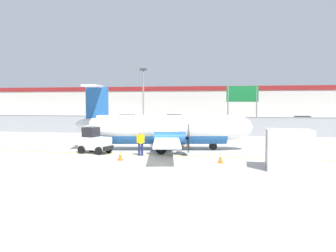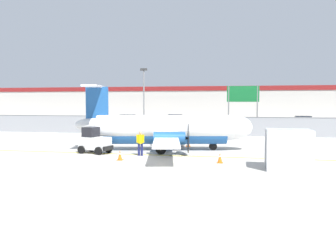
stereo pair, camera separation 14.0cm
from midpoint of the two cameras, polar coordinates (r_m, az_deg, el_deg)
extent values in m
plane|color=#BCB7AD|center=(24.02, -1.10, -5.17)|extent=(140.00, 140.00, 0.00)
cube|color=yellow|center=(25.95, -0.10, -4.50)|extent=(84.00, 0.20, 0.01)
cube|color=gray|center=(41.55, 4.51, -0.03)|extent=(98.00, 0.04, 2.00)
cylinder|color=slate|center=(41.49, 4.52, 1.41)|extent=(98.00, 0.10, 0.10)
cube|color=#38383A|center=(53.01, 6.12, -0.25)|extent=(98.00, 17.00, 0.12)
cube|color=beige|center=(71.32, 7.66, 3.32)|extent=(91.00, 8.00, 6.50)
cube|color=maroon|center=(67.37, 7.42, 5.72)|extent=(91.00, 0.20, 0.80)
cylinder|color=white|center=(28.50, -0.28, -0.23)|extent=(10.53, 4.02, 1.90)
ellipsoid|color=white|center=(29.00, 10.55, -0.22)|extent=(2.72, 2.26, 1.80)
ellipsoid|color=white|center=(29.02, -11.09, 0.17)|extent=(3.08, 1.63, 1.05)
cylinder|color=#1E5193|center=(28.54, -0.28, -1.27)|extent=(9.40, 3.39, 1.48)
cube|color=white|center=(28.54, -0.07, -1.37)|extent=(4.91, 15.98, 0.18)
cylinder|color=#1E5193|center=(31.14, 0.29, -0.94)|extent=(2.34, 1.34, 0.90)
cone|color=black|center=(31.16, 2.41, -0.94)|extent=(0.53, 0.52, 0.44)
cylinder|color=#262626|center=(31.17, 2.68, -0.94)|extent=(0.48, 2.06, 2.10)
cylinder|color=#1E5193|center=(25.96, 0.37, -1.88)|extent=(2.34, 1.34, 0.90)
cone|color=black|center=(25.99, 2.91, -1.88)|extent=(0.53, 0.52, 0.44)
cylinder|color=#262626|center=(26.00, 3.24, -1.88)|extent=(0.48, 2.06, 2.10)
cube|color=#1E5193|center=(28.92, -10.61, 2.84)|extent=(1.70, 0.53, 3.10)
cube|color=white|center=(28.96, -10.91, 5.90)|extent=(2.08, 4.92, 0.14)
cylinder|color=#59595B|center=(28.80, 7.02, -2.14)|extent=(0.17, 0.17, 0.97)
cylinder|color=black|center=(28.86, 7.01, -3.10)|extent=(0.63, 0.34, 0.60)
cylinder|color=#59595B|center=(30.78, -0.82, -1.66)|extent=(0.17, 0.17, 0.90)
cylinder|color=black|center=(30.82, -0.82, -2.49)|extent=(0.79, 0.37, 0.76)
cylinder|color=#59595B|center=(26.38, -0.94, -2.56)|extent=(0.17, 0.17, 0.90)
cylinder|color=black|center=(26.44, -0.94, -3.52)|extent=(0.79, 0.37, 0.76)
cube|color=silver|center=(27.46, -10.93, -2.58)|extent=(2.40, 1.60, 0.90)
cube|color=black|center=(27.60, -11.53, -0.89)|extent=(1.12, 1.19, 0.70)
cube|color=black|center=(26.82, -8.96, -3.35)|extent=(0.42, 1.11, 0.30)
cylinder|color=black|center=(27.56, -8.92, -3.48)|extent=(0.59, 0.31, 0.56)
cylinder|color=black|center=(26.59, -10.41, -3.76)|extent=(0.59, 0.31, 0.56)
cylinder|color=black|center=(28.44, -11.40, -3.29)|extent=(0.59, 0.31, 0.56)
cylinder|color=black|center=(27.50, -12.93, -3.54)|extent=(0.59, 0.31, 0.56)
cylinder|color=#191E4C|center=(25.86, -3.85, -3.59)|extent=(0.20, 0.20, 0.85)
cylinder|color=#191E4C|center=(25.86, -4.30, -3.59)|extent=(0.20, 0.20, 0.85)
cylinder|color=yellow|center=(25.78, -4.08, -1.99)|extent=(0.42, 0.42, 0.60)
cylinder|color=yellow|center=(25.77, -3.59, -1.93)|extent=(0.12, 0.12, 0.55)
cylinder|color=yellow|center=(25.78, -4.57, -1.93)|extent=(0.12, 0.12, 0.55)
sphere|color=tan|center=(25.74, -4.09, -1.02)|extent=(0.22, 0.22, 0.22)
cube|color=silver|center=(21.57, 18.05, -3.42)|extent=(2.44, 2.05, 2.20)
cube|color=#333338|center=(21.57, 18.05, -3.42)|extent=(2.44, 0.13, 2.20)
cube|color=orange|center=(24.03, -7.16, -5.15)|extent=(0.36, 0.36, 0.04)
cone|color=orange|center=(23.99, -7.16, -4.39)|extent=(0.28, 0.28, 0.60)
cylinder|color=white|center=(23.97, -7.16, -4.20)|extent=(0.17, 0.17, 0.08)
cube|color=orange|center=(23.00, 8.09, -5.56)|extent=(0.36, 0.36, 0.04)
cone|color=orange|center=(22.95, 8.09, -4.77)|extent=(0.28, 0.28, 0.60)
cylinder|color=white|center=(22.94, 8.10, -4.57)|extent=(0.17, 0.17, 0.08)
cube|color=orange|center=(29.39, -11.52, -3.57)|extent=(0.36, 0.36, 0.04)
cone|color=orange|center=(29.35, -11.53, -2.95)|extent=(0.28, 0.28, 0.60)
cylinder|color=white|center=(29.34, -11.53, -2.80)|extent=(0.17, 0.17, 0.08)
cube|color=orange|center=(31.24, 3.23, -3.07)|extent=(0.36, 0.36, 0.04)
cone|color=orange|center=(31.20, 3.23, -2.49)|extent=(0.28, 0.28, 0.60)
cylinder|color=white|center=(31.19, 3.23, -2.34)|extent=(0.17, 0.17, 0.08)
cube|color=silver|center=(59.64, -6.24, 0.84)|extent=(4.29, 1.93, 0.80)
cube|color=#262D38|center=(59.57, -6.11, 1.50)|extent=(2.28, 1.68, 0.56)
cylinder|color=black|center=(59.17, -7.78, 0.50)|extent=(0.61, 0.23, 0.60)
cylinder|color=black|center=(60.90, -7.30, 0.59)|extent=(0.61, 0.23, 0.60)
cylinder|color=black|center=(58.43, -5.15, 0.48)|extent=(0.61, 0.23, 0.60)
cylinder|color=black|center=(60.18, -4.73, 0.57)|extent=(0.61, 0.23, 0.60)
cube|color=black|center=(59.99, 1.31, 0.88)|extent=(4.38, 2.22, 0.80)
cube|color=#262D38|center=(59.97, 1.17, 1.53)|extent=(2.38, 1.83, 0.56)
cylinder|color=black|center=(60.84, 2.68, 0.62)|extent=(0.62, 0.28, 0.60)
cylinder|color=black|center=(59.04, 2.62, 0.52)|extent=(0.62, 0.28, 0.60)
cylinder|color=black|center=(61.00, 0.05, 0.63)|extent=(0.62, 0.28, 0.60)
cylinder|color=black|center=(59.20, -0.09, 0.53)|extent=(0.62, 0.28, 0.60)
cube|color=black|center=(48.63, 5.57, 0.20)|extent=(4.23, 1.78, 0.80)
cube|color=#262D38|center=(48.57, 5.75, 1.00)|extent=(2.23, 1.60, 0.56)
cylinder|color=black|center=(47.97, 3.77, -0.22)|extent=(0.60, 0.21, 0.60)
cylinder|color=black|center=(49.74, 4.11, -0.08)|extent=(0.60, 0.21, 0.60)
cylinder|color=black|center=(47.59, 7.10, -0.27)|extent=(0.60, 0.21, 0.60)
cylinder|color=black|center=(49.38, 7.32, -0.13)|extent=(0.60, 0.21, 0.60)
cube|color=#B28C19|center=(47.16, 14.62, -0.01)|extent=(4.26, 1.85, 0.80)
cube|color=#262D38|center=(47.13, 14.81, 0.81)|extent=(2.26, 1.64, 0.56)
cylinder|color=black|center=(46.29, 12.89, -0.45)|extent=(0.61, 0.22, 0.60)
cylinder|color=black|center=(48.09, 12.93, -0.30)|extent=(0.61, 0.22, 0.60)
cylinder|color=black|center=(46.32, 16.35, -0.50)|extent=(0.61, 0.22, 0.60)
cylinder|color=black|center=(48.12, 16.27, -0.35)|extent=(0.61, 0.22, 0.60)
cube|color=black|center=(56.89, 20.09, 0.50)|extent=(4.24, 1.80, 0.80)
cube|color=#262D38|center=(56.84, 19.96, 1.19)|extent=(2.24, 1.61, 0.56)
cylinder|color=black|center=(57.98, 21.35, 0.21)|extent=(0.60, 0.21, 0.60)
cylinder|color=black|center=(56.20, 21.61, 0.10)|extent=(0.60, 0.21, 0.60)
cylinder|color=black|center=(57.66, 18.60, 0.25)|extent=(0.60, 0.21, 0.60)
cylinder|color=black|center=(55.87, 18.77, 0.15)|extent=(0.60, 0.21, 0.60)
cylinder|color=slate|center=(40.26, -3.60, 3.41)|extent=(0.16, 0.16, 7.00)
cube|color=#333333|center=(40.41, -3.62, 8.59)|extent=(0.70, 0.30, 0.24)
cylinder|color=slate|center=(43.40, 9.30, 2.40)|extent=(0.14, 0.14, 5.50)
cylinder|color=slate|center=(43.37, 13.53, 2.35)|extent=(0.14, 0.14, 5.50)
cube|color=#14662D|center=(43.35, 11.45, 4.82)|extent=(3.60, 0.10, 1.80)
camera|label=1|loc=(0.07, -89.86, 0.01)|focal=40.00mm
camera|label=2|loc=(0.07, 90.14, -0.01)|focal=40.00mm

